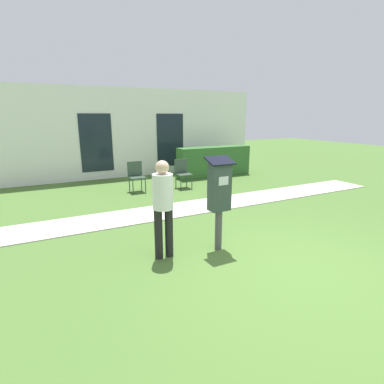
# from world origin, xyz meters

# --- Properties ---
(ground_plane) EXTENTS (40.00, 40.00, 0.00)m
(ground_plane) POSITION_xyz_m (0.00, 0.00, 0.00)
(ground_plane) COLOR #476B2D
(sidewalk) EXTENTS (12.00, 1.10, 0.02)m
(sidewalk) POSITION_xyz_m (0.00, 3.48, 0.01)
(sidewalk) COLOR #B7B2A8
(sidewalk) RESTS_ON ground
(building_facade) EXTENTS (10.00, 0.26, 3.20)m
(building_facade) POSITION_xyz_m (0.00, 8.16, 1.60)
(building_facade) COLOR white
(building_facade) RESTS_ON ground
(parking_meter) EXTENTS (0.44, 0.31, 1.59)m
(parking_meter) POSITION_xyz_m (-0.65, 1.17, 1.02)
(parking_meter) COLOR #4C4C4C
(parking_meter) RESTS_ON ground
(person_standing) EXTENTS (0.32, 0.32, 1.58)m
(person_standing) POSITION_xyz_m (-1.60, 1.30, 0.93)
(person_standing) COLOR black
(person_standing) RESTS_ON ground
(outdoor_chair_left) EXTENTS (0.44, 0.44, 0.90)m
(outdoor_chair_left) POSITION_xyz_m (-0.71, 5.75, 0.53)
(outdoor_chair_left) COLOR #334738
(outdoor_chair_left) RESTS_ON ground
(outdoor_chair_middle) EXTENTS (0.44, 0.44, 0.90)m
(outdoor_chair_middle) POSITION_xyz_m (0.74, 5.55, 0.53)
(outdoor_chair_middle) COLOR #334738
(outdoor_chair_middle) RESTS_ON ground
(hedge_row) EXTENTS (2.85, 0.60, 1.10)m
(hedge_row) POSITION_xyz_m (2.62, 6.72, 0.55)
(hedge_row) COLOR #33662D
(hedge_row) RESTS_ON ground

